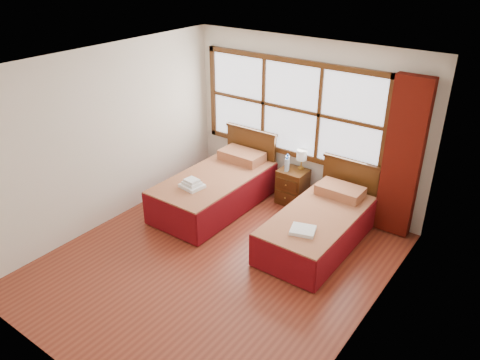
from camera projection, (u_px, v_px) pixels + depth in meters
The scene contains 15 objects.
floor at pixel (216, 262), 6.23m from camera, with size 4.50×4.50×0.00m, color brown.
ceiling at pixel (211, 67), 5.05m from camera, with size 4.50×4.50×0.00m, color white.
wall_back at pixel (305, 123), 7.26m from camera, with size 4.00×4.00×0.00m, color silver.
wall_left at pixel (105, 138), 6.69m from camera, with size 4.50×4.50×0.00m, color silver.
wall_right at pixel (372, 228), 4.58m from camera, with size 4.50×4.50×0.00m, color silver.
window at pixel (291, 108), 7.27m from camera, with size 3.16×0.06×1.56m.
curtain at pixel (403, 159), 6.37m from camera, with size 0.50×0.16×2.30m, color #571008.
bed_left at pixel (217, 188), 7.44m from camera, with size 1.06×2.08×1.03m.
bed_right at pixel (319, 226), 6.49m from camera, with size 0.98×2.00×0.94m.
nightstand at pixel (292, 187), 7.54m from camera, with size 0.43×0.43×0.58m.
towels_left at pixel (192, 184), 6.93m from camera, with size 0.35×0.32×0.13m.
towels_right at pixel (303, 230), 5.96m from camera, with size 0.37×0.35×0.05m.
lamp at pixel (302, 156), 7.38m from camera, with size 0.16×0.16×0.32m.
bottle_near at pixel (287, 165), 7.33m from camera, with size 0.06×0.06×0.24m.
bottle_far at pixel (287, 163), 7.36m from camera, with size 0.07×0.07×0.28m.
Camera 1 is at (3.24, -3.89, 3.79)m, focal length 35.00 mm.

